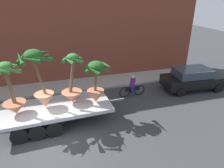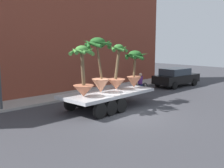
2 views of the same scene
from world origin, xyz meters
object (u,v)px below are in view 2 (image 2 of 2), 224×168
object	(u,v)px
potted_palm_extra	(99,66)
parked_car	(176,77)
flatbed_trailer	(105,96)
potted_palm_middle	(83,76)
potted_palm_rear	(134,69)
potted_palm_front	(117,74)
cyclist	(140,84)

from	to	relation	value
potted_palm_extra	parked_car	world-z (taller)	potted_palm_extra
flatbed_trailer	potted_palm_middle	bearing A→B (deg)	-175.62
flatbed_trailer	potted_palm_rear	size ratio (longest dim) A/B	2.91
potted_palm_rear	parked_car	world-z (taller)	potted_palm_rear
potted_palm_extra	parked_car	distance (m)	10.39
parked_car	flatbed_trailer	bearing A→B (deg)	-171.11
flatbed_trailer	potted_palm_rear	world-z (taller)	potted_palm_rear
potted_palm_front	parked_car	bearing A→B (deg)	8.57
potted_palm_rear	parked_car	bearing A→B (deg)	12.48
potted_palm_rear	parked_car	xyz separation A→B (m)	(7.40, 1.64, -1.34)
flatbed_trailer	potted_palm_front	size ratio (longest dim) A/B	2.49
potted_palm_middle	potted_palm_extra	size ratio (longest dim) A/B	0.86
potted_palm_middle	potted_palm_extra	xyz separation A→B (m)	(1.31, 0.21, 0.44)
flatbed_trailer	potted_palm_extra	bearing A→B (deg)	166.57
potted_palm_extra	flatbed_trailer	bearing A→B (deg)	-13.43
potted_palm_front	cyclist	bearing A→B (deg)	20.65
potted_palm_front	parked_car	xyz separation A→B (m)	(8.60, 1.30, -1.06)
flatbed_trailer	cyclist	size ratio (longest dim) A/B	3.66
potted_palm_rear	cyclist	world-z (taller)	potted_palm_rear
potted_palm_front	cyclist	xyz separation A→B (m)	(4.04, 1.52, -1.22)
potted_palm_middle	potted_palm_front	world-z (taller)	potted_palm_front
flatbed_trailer	potted_palm_extra	size ratio (longest dim) A/B	2.19
potted_palm_front	flatbed_trailer	bearing A→B (deg)	-168.84
potted_palm_front	potted_palm_extra	bearing A→B (deg)	-174.56
flatbed_trailer	potted_palm_extra	world-z (taller)	potted_palm_extra
potted_palm_rear	potted_palm_middle	world-z (taller)	potted_palm_middle
potted_palm_rear	cyclist	xyz separation A→B (m)	(2.84, 1.86, -1.50)
potted_palm_rear	potted_palm_front	bearing A→B (deg)	164.21
flatbed_trailer	cyclist	xyz separation A→B (m)	(5.23, 1.76, -0.10)
potted_palm_middle	potted_palm_extra	distance (m)	1.40
potted_palm_extra	potted_palm_front	bearing A→B (deg)	5.44
flatbed_trailer	potted_palm_front	xyz separation A→B (m)	(1.19, 0.23, 1.12)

